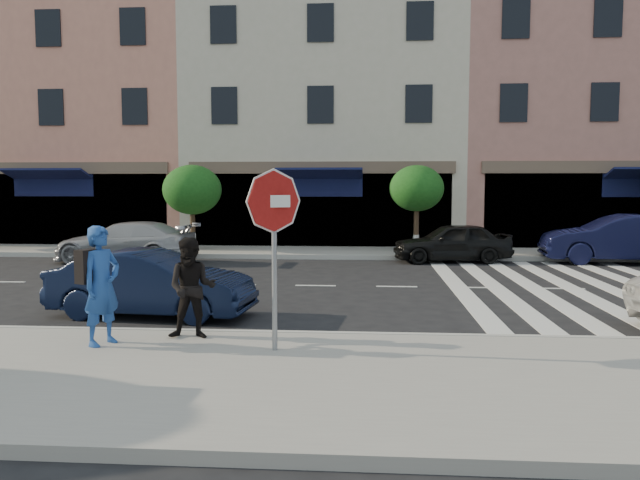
% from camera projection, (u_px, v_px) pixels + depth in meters
% --- Properties ---
extents(ground, '(120.00, 120.00, 0.00)m').
position_uv_depth(ground, '(298.00, 321.00, 11.47)').
color(ground, black).
rests_on(ground, ground).
extents(sidewalk_near, '(60.00, 4.50, 0.15)m').
position_uv_depth(sidewalk_near, '(265.00, 380.00, 7.73)').
color(sidewalk_near, gray).
rests_on(sidewalk_near, ground).
extents(sidewalk_far, '(60.00, 3.00, 0.15)m').
position_uv_depth(sidewalk_far, '(331.00, 252.00, 22.39)').
color(sidewalk_far, gray).
rests_on(sidewalk_far, ground).
extents(building_west_mid, '(10.00, 9.00, 14.00)m').
position_uv_depth(building_west_mid, '(99.00, 86.00, 28.55)').
color(building_west_mid, tan).
rests_on(building_west_mid, ground).
extents(building_centre, '(11.00, 9.00, 11.00)m').
position_uv_depth(building_centre, '(328.00, 118.00, 27.91)').
color(building_centre, beige).
rests_on(building_centre, ground).
extents(building_east_mid, '(13.00, 9.00, 13.00)m').
position_uv_depth(building_east_mid, '(605.00, 92.00, 26.93)').
color(building_east_mid, tan).
rests_on(building_east_mid, ground).
extents(street_tree_wb, '(2.10, 2.10, 3.06)m').
position_uv_depth(street_tree_wb, '(192.00, 190.00, 22.36)').
color(street_tree_wb, '#473323').
rests_on(street_tree_wb, sidewalk_far).
extents(street_tree_c, '(1.90, 1.90, 3.04)m').
position_uv_depth(street_tree_c, '(417.00, 189.00, 21.77)').
color(street_tree_c, '#473323').
rests_on(street_tree_c, sidewalk_far).
extents(stop_sign, '(0.86, 0.34, 2.57)m').
position_uv_depth(stop_sign, '(274.00, 219.00, 8.69)').
color(stop_sign, gray).
rests_on(stop_sign, sidewalk_near).
extents(photographer, '(0.65, 0.76, 1.75)m').
position_uv_depth(photographer, '(102.00, 285.00, 9.11)').
color(photographer, '#204893').
rests_on(photographer, sidewalk_near).
extents(walker, '(0.80, 0.65, 1.55)m').
position_uv_depth(walker, '(192.00, 288.00, 9.50)').
color(walker, black).
rests_on(walker, sidewalk_near).
extents(car_near_mid, '(3.94, 1.71, 1.26)m').
position_uv_depth(car_near_mid, '(152.00, 284.00, 11.79)').
color(car_near_mid, black).
rests_on(car_near_mid, ground).
extents(car_far_left, '(4.63, 2.09, 1.32)m').
position_uv_depth(car_far_left, '(126.00, 242.00, 20.02)').
color(car_far_left, '#9F9FA4').
rests_on(car_far_left, ground).
extents(car_far_mid, '(3.92, 1.95, 1.28)m').
position_uv_depth(car_far_mid, '(452.00, 242.00, 20.15)').
color(car_far_mid, black).
rests_on(car_far_mid, ground).
extents(car_far_right, '(4.86, 2.07, 1.56)m').
position_uv_depth(car_far_right, '(620.00, 239.00, 19.75)').
color(car_far_right, black).
rests_on(car_far_right, ground).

